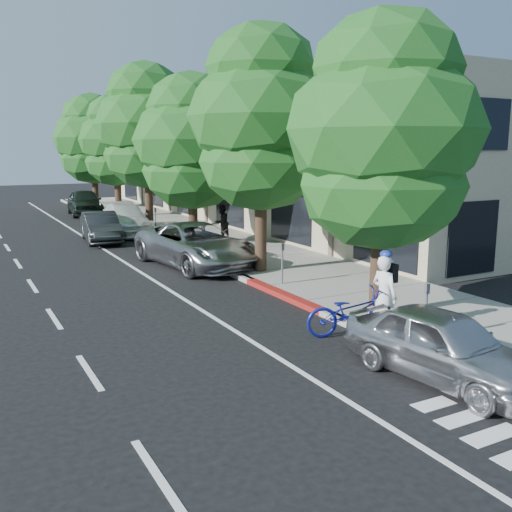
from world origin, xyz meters
TOP-DOWN VIEW (x-y plane):
  - ground at (0.00, 0.00)m, footprint 120.00×120.00m
  - sidewalk at (2.30, 8.00)m, footprint 4.60×56.00m
  - curb at (0.00, 8.00)m, footprint 0.30×56.00m
  - curb_red_segment at (0.00, 1.00)m, footprint 0.32×4.00m
  - storefront_building at (9.60, 18.00)m, footprint 10.00×36.00m
  - street_tree_0 at (0.90, -2.00)m, footprint 4.74×4.74m
  - street_tree_1 at (0.90, 4.00)m, footprint 4.84×4.84m
  - street_tree_2 at (0.90, 10.00)m, footprint 4.94×4.94m
  - street_tree_3 at (0.90, 16.00)m, footprint 5.18×5.18m
  - street_tree_4 at (0.90, 22.00)m, footprint 4.41×4.41m
  - street_tree_5 at (0.90, 28.00)m, footprint 5.33×5.33m
  - cyclist at (0.25, -3.00)m, footprint 0.53×0.74m
  - bicycle at (-0.40, -2.65)m, footprint 2.25×1.34m
  - silver_suv at (-0.50, 6.35)m, footprint 3.32×5.99m
  - dark_sedan at (-2.20, 13.64)m, footprint 1.84×4.26m
  - white_pickup at (-0.53, 15.50)m, footprint 2.57×5.31m
  - dark_suv_far at (-0.50, 25.00)m, footprint 2.36×5.01m
  - near_car_a at (-0.50, -5.50)m, footprint 2.05×4.12m
  - pedestrian at (2.49, 10.51)m, footprint 0.97×0.88m

SIDE VIEW (x-z plane):
  - ground at x=0.00m, z-range 0.00..0.00m
  - sidewalk at x=2.30m, z-range 0.00..0.15m
  - curb at x=0.00m, z-range 0.00..0.15m
  - curb_red_segment at x=0.00m, z-range 0.00..0.15m
  - bicycle at x=-0.40m, z-range 0.00..1.12m
  - near_car_a at x=-0.50m, z-range 0.00..1.35m
  - dark_sedan at x=-2.20m, z-range 0.00..1.36m
  - white_pickup at x=-0.53m, z-range 0.00..1.49m
  - silver_suv at x=-0.50m, z-range 0.00..1.59m
  - dark_suv_far at x=-0.50m, z-range 0.00..1.66m
  - cyclist at x=0.25m, z-range 0.00..1.89m
  - pedestrian at x=2.49m, z-range 0.15..1.78m
  - storefront_building at x=9.60m, z-range 0.00..7.00m
  - street_tree_2 at x=0.90m, z-range 0.78..8.20m
  - street_tree_0 at x=0.90m, z-range 0.84..8.31m
  - street_tree_4 at x=0.90m, z-range 0.92..8.41m
  - street_tree_5 at x=0.90m, z-range 0.85..8.86m
  - street_tree_1 at x=0.90m, z-range 1.02..9.27m
  - street_tree_3 at x=0.90m, z-range 1.03..9.61m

